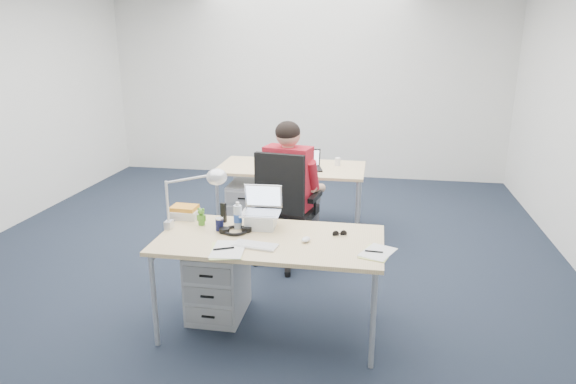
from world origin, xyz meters
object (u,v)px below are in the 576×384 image
(cordless_phone, at_px, (223,213))
(dark_laptop, at_px, (307,160))
(drawer_pedestal_far, at_px, (249,206))
(desk_near, at_px, (270,244))
(wireless_keyboard, at_px, (255,245))
(desk_lamp, at_px, (186,198))
(drawer_pedestal_near, at_px, (218,282))
(water_bottle, at_px, (238,215))
(seated_person, at_px, (294,190))
(book_stack, at_px, (185,212))
(headphones, at_px, (236,230))
(silver_laptop, at_px, (261,208))
(can_koozie, at_px, (220,224))
(bear_figurine, at_px, (201,216))
(desk_far, at_px, (291,171))
(far_cup, at_px, (338,162))
(sunglasses, at_px, (340,234))
(office_chair, at_px, (287,232))
(computer_mouse, at_px, (306,239))

(cordless_phone, relative_size, dark_laptop, 0.50)
(drawer_pedestal_far, bearing_deg, dark_laptop, -1.10)
(desk_near, distance_m, wireless_keyboard, 0.19)
(desk_lamp, bearing_deg, dark_laptop, 74.70)
(drawer_pedestal_near, xyz_separation_m, water_bottle, (0.17, 0.01, 0.56))
(wireless_keyboard, xyz_separation_m, dark_laptop, (0.06, 2.13, 0.10))
(seated_person, relative_size, book_stack, 6.39)
(headphones, bearing_deg, silver_laptop, 20.33)
(can_koozie, bearing_deg, desk_lamp, -173.76)
(bear_figurine, bearing_deg, desk_near, -38.69)
(desk_far, height_order, far_cup, far_cup)
(seated_person, bearing_deg, silver_laptop, -80.35)
(sunglasses, bearing_deg, far_cup, 74.40)
(headphones, xyz_separation_m, can_koozie, (-0.13, 0.02, 0.03))
(cordless_phone, xyz_separation_m, sunglasses, (0.90, -0.12, -0.06))
(wireless_keyboard, xyz_separation_m, bear_figurine, (-0.50, 0.34, 0.06))
(office_chair, bearing_deg, cordless_phone, -101.03)
(desk_far, distance_m, headphones, 2.02)
(computer_mouse, xyz_separation_m, sunglasses, (0.22, 0.16, -0.00))
(desk_near, bearing_deg, seated_person, 92.13)
(drawer_pedestal_near, height_order, water_bottle, water_bottle)
(wireless_keyboard, distance_m, computer_mouse, 0.36)
(office_chair, relative_size, drawer_pedestal_near, 2.04)
(headphones, distance_m, water_bottle, 0.12)
(far_cup, bearing_deg, office_chair, -109.91)
(desk_near, relative_size, cordless_phone, 10.39)
(wireless_keyboard, relative_size, can_koozie, 3.11)
(far_cup, bearing_deg, bear_figurine, -112.87)
(computer_mouse, xyz_separation_m, water_bottle, (-0.54, 0.17, 0.09))
(drawer_pedestal_far, distance_m, sunglasses, 2.22)
(cordless_phone, bearing_deg, silver_laptop, 4.37)
(cordless_phone, bearing_deg, desk_lamp, -119.95)
(water_bottle, xyz_separation_m, desk_lamp, (-0.36, -0.09, 0.15))
(dark_laptop, bearing_deg, desk_lamp, -122.95)
(drawer_pedestal_near, bearing_deg, far_cup, 70.25)
(drawer_pedestal_near, height_order, sunglasses, sunglasses)
(drawer_pedestal_far, distance_m, headphones, 2.01)
(desk_far, xyz_separation_m, water_bottle, (-0.08, -1.93, 0.15))
(headphones, relative_size, sunglasses, 2.19)
(desk_lamp, distance_m, far_cup, 2.37)
(office_chair, bearing_deg, seated_person, 89.33)
(computer_mouse, bearing_deg, water_bottle, 174.86)
(can_koozie, height_order, cordless_phone, cordless_phone)
(seated_person, distance_m, book_stack, 1.27)
(office_chair, xyz_separation_m, bear_figurine, (-0.48, -1.00, 0.48))
(drawer_pedestal_near, bearing_deg, desk_lamp, -155.16)
(water_bottle, bearing_deg, seated_person, 79.41)
(drawer_pedestal_near, relative_size, silver_laptop, 1.81)
(sunglasses, bearing_deg, desk_lamp, 163.39)
(drawer_pedestal_near, bearing_deg, desk_near, -17.83)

